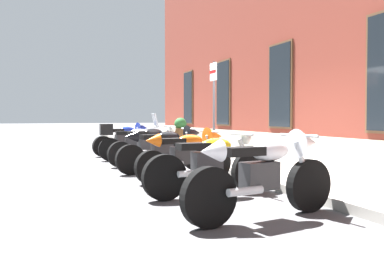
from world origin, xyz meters
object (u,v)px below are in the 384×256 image
(motorcycle_black_sport, at_px, (168,147))
(motorcycle_yellow_naked, at_px, (211,164))
(motorcycle_orange_sport, at_px, (189,152))
(barrel_planter, at_px, (180,135))
(motorcycle_black_naked, at_px, (150,146))
(motorcycle_silver_touring, at_px, (131,141))
(parking_sign, at_px, (214,96))
(motorcycle_blue_sport, at_px, (126,137))
(motorcycle_white_sport, at_px, (268,170))

(motorcycle_black_sport, bearing_deg, motorcycle_yellow_naked, -3.42)
(motorcycle_orange_sport, xyz_separation_m, barrel_planter, (-5.37, 1.65, 0.04))
(motorcycle_black_naked, bearing_deg, motorcycle_black_sport, 2.92)
(motorcycle_black_naked, height_order, motorcycle_yellow_naked, motorcycle_black_naked)
(motorcycle_black_naked, distance_m, barrel_planter, 3.29)
(barrel_planter, bearing_deg, motorcycle_silver_touring, -52.77)
(motorcycle_silver_touring, bearing_deg, barrel_planter, 127.23)
(motorcycle_yellow_naked, bearing_deg, parking_sign, 156.12)
(barrel_planter, bearing_deg, motorcycle_blue_sport, -91.79)
(motorcycle_blue_sport, relative_size, motorcycle_yellow_naked, 0.92)
(motorcycle_black_naked, height_order, parking_sign, parking_sign)
(motorcycle_blue_sport, height_order, motorcycle_black_sport, motorcycle_blue_sport)
(barrel_planter, bearing_deg, motorcycle_black_naked, -31.83)
(motorcycle_blue_sport, bearing_deg, motorcycle_silver_touring, -6.09)
(motorcycle_blue_sport, distance_m, motorcycle_orange_sport, 5.42)
(motorcycle_silver_touring, xyz_separation_m, motorcycle_white_sport, (6.86, 0.18, 0.03))
(parking_sign, bearing_deg, motorcycle_blue_sport, -153.59)
(motorcycle_black_sport, distance_m, motorcycle_white_sport, 4.22)
(motorcycle_blue_sport, xyz_separation_m, motorcycle_yellow_naked, (6.90, -0.08, -0.08))
(motorcycle_white_sport, xyz_separation_m, parking_sign, (-5.20, 1.55, 1.14))
(motorcycle_blue_sport, xyz_separation_m, barrel_planter, (0.05, 1.75, 0.03))
(motorcycle_black_sport, distance_m, parking_sign, 2.12)
(motorcycle_orange_sport, bearing_deg, motorcycle_black_sport, -179.12)
(motorcycle_orange_sport, bearing_deg, motorcycle_silver_touring, -176.12)
(motorcycle_black_sport, bearing_deg, motorcycle_black_naked, -177.08)
(motorcycle_white_sport, bearing_deg, barrel_planter, 168.25)
(motorcycle_blue_sport, height_order, motorcycle_silver_touring, motorcycle_silver_touring)
(motorcycle_black_sport, relative_size, barrel_planter, 2.10)
(motorcycle_yellow_naked, distance_m, barrel_planter, 7.08)
(motorcycle_orange_sport, bearing_deg, motorcycle_yellow_naked, -7.10)
(motorcycle_yellow_naked, relative_size, motorcycle_white_sport, 1.00)
(motorcycle_white_sport, height_order, parking_sign, parking_sign)
(parking_sign, xyz_separation_m, barrel_planter, (-3.11, 0.18, -1.12))
(motorcycle_silver_touring, height_order, motorcycle_black_sport, motorcycle_silver_touring)
(motorcycle_orange_sport, height_order, motorcycle_yellow_naked, motorcycle_orange_sport)
(motorcycle_blue_sport, height_order, barrel_planter, barrel_planter)
(motorcycle_black_naked, relative_size, motorcycle_yellow_naked, 0.97)
(barrel_planter, bearing_deg, motorcycle_black_sport, -22.14)
(motorcycle_blue_sport, distance_m, motorcycle_black_sport, 4.15)
(motorcycle_black_sport, distance_m, motorcycle_yellow_naked, 2.76)
(parking_sign, distance_m, barrel_planter, 3.31)
(motorcycle_white_sport, distance_m, barrel_planter, 8.49)
(motorcycle_silver_touring, relative_size, motorcycle_white_sport, 0.93)
(parking_sign, bearing_deg, motorcycle_orange_sport, -33.05)
(motorcycle_black_sport, bearing_deg, motorcycle_orange_sport, 0.88)
(motorcycle_orange_sport, height_order, parking_sign, parking_sign)
(motorcycle_yellow_naked, bearing_deg, barrel_planter, 165.03)
(motorcycle_yellow_naked, distance_m, parking_sign, 4.26)
(motorcycle_black_naked, xyz_separation_m, barrel_planter, (-2.79, 1.73, 0.10))
(motorcycle_blue_sport, relative_size, motorcycle_orange_sport, 1.00)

